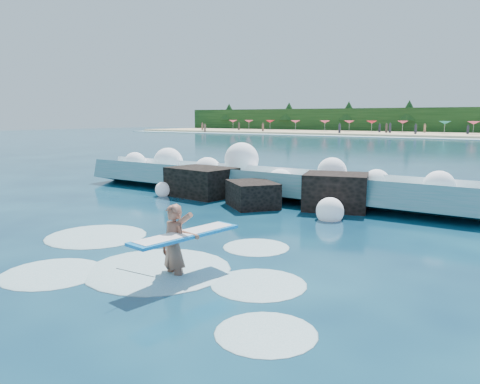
{
  "coord_description": "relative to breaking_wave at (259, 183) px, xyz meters",
  "views": [
    {
      "loc": [
        8.6,
        -8.41,
        3.23
      ],
      "look_at": [
        1.5,
        2.0,
        1.2
      ],
      "focal_mm": 35.0,
      "sensor_mm": 36.0,
      "label": 1
    }
  ],
  "objects": [
    {
      "name": "ground",
      "position": [
        1.56,
        -7.92,
        -0.52
      ],
      "size": [
        200.0,
        200.0,
        0.0
      ],
      "primitive_type": "plane",
      "color": "#07223C",
      "rests_on": "ground"
    },
    {
      "name": "surf_foam",
      "position": [
        2.63,
        -9.14,
        -0.52
      ],
      "size": [
        9.01,
        5.99,
        0.16
      ],
      "color": "silver",
      "rests_on": "ground"
    },
    {
      "name": "surfer_with_board",
      "position": [
        3.95,
        -9.5,
        0.14
      ],
      "size": [
        1.11,
        2.97,
        1.8
      ],
      "color": "brown",
      "rests_on": "ground"
    },
    {
      "name": "breaking_wave",
      "position": [
        0.0,
        0.0,
        0.0
      ],
      "size": [
        17.43,
        2.74,
        1.5
      ],
      "color": "teal",
      "rests_on": "ground"
    },
    {
      "name": "rock_cluster",
      "position": [
        0.75,
        -1.49,
        -0.05
      ],
      "size": [
        8.35,
        3.52,
        1.5
      ],
      "color": "black",
      "rests_on": "ground"
    },
    {
      "name": "wave_spray",
      "position": [
        -0.83,
        -0.11,
        0.47
      ],
      "size": [
        15.0,
        4.45,
        2.3
      ],
      "color": "white",
      "rests_on": "ground"
    }
  ]
}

